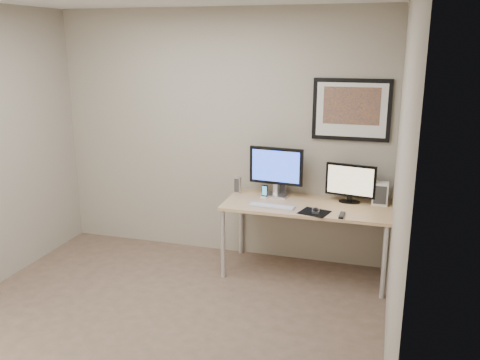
{
  "coord_description": "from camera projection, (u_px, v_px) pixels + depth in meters",
  "views": [
    {
      "loc": [
        1.71,
        -3.34,
        2.25
      ],
      "look_at": [
        0.4,
        1.1,
        0.99
      ],
      "focal_mm": 38.0,
      "sensor_mm": 36.0,
      "label": 1
    }
  ],
  "objects": [
    {
      "name": "floor",
      "position": [
        156.0,
        327.0,
        4.15
      ],
      "size": [
        3.6,
        3.6,
        0.0
      ],
      "primitive_type": "plane",
      "color": "brown",
      "rests_on": "ground"
    },
    {
      "name": "room",
      "position": [
        171.0,
        120.0,
        4.13
      ],
      "size": [
        3.6,
        3.6,
        3.6
      ],
      "color": "white",
      "rests_on": "ground"
    },
    {
      "name": "desk",
      "position": [
        307.0,
        211.0,
        4.95
      ],
      "size": [
        1.6,
        0.7,
        0.73
      ],
      "color": "#AD7953",
      "rests_on": "floor"
    },
    {
      "name": "framed_art",
      "position": [
        351.0,
        110.0,
        4.91
      ],
      "size": [
        0.75,
        0.04,
        0.6
      ],
      "color": "black",
      "rests_on": "room"
    },
    {
      "name": "monitor_large",
      "position": [
        276.0,
        169.0,
        5.13
      ],
      "size": [
        0.56,
        0.2,
        0.51
      ],
      "rotation": [
        0.0,
        0.0,
        -0.09
      ],
      "color": "silver",
      "rests_on": "desk"
    },
    {
      "name": "monitor_tv",
      "position": [
        351.0,
        182.0,
        4.93
      ],
      "size": [
        0.49,
        0.15,
        0.39
      ],
      "rotation": [
        0.0,
        0.0,
        -0.17
      ],
      "color": "black",
      "rests_on": "desk"
    },
    {
      "name": "speaker_left",
      "position": [
        238.0,
        185.0,
        5.3
      ],
      "size": [
        0.08,
        0.08,
        0.17
      ],
      "primitive_type": "cylinder",
      "rotation": [
        0.0,
        0.0,
        -0.19
      ],
      "color": "silver",
      "rests_on": "desk"
    },
    {
      "name": "speaker_right",
      "position": [
        283.0,
        184.0,
        5.26
      ],
      "size": [
        0.09,
        0.09,
        0.2
      ],
      "primitive_type": "cylinder",
      "rotation": [
        0.0,
        0.0,
        0.17
      ],
      "color": "silver",
      "rests_on": "desk"
    },
    {
      "name": "phone_dock",
      "position": [
        265.0,
        191.0,
        5.12
      ],
      "size": [
        0.07,
        0.07,
        0.14
      ],
      "primitive_type": "cube",
      "rotation": [
        0.0,
        0.0,
        -0.15
      ],
      "color": "black",
      "rests_on": "desk"
    },
    {
      "name": "keyboard",
      "position": [
        272.0,
        206.0,
        4.85
      ],
      "size": [
        0.45,
        0.15,
        0.02
      ],
      "primitive_type": "cube",
      "rotation": [
        0.0,
        0.0,
        -0.07
      ],
      "color": "#B7B7BB",
      "rests_on": "desk"
    },
    {
      "name": "mousepad",
      "position": [
        314.0,
        212.0,
        4.69
      ],
      "size": [
        0.31,
        0.29,
        0.0
      ],
      "primitive_type": "cube",
      "rotation": [
        0.0,
        0.0,
        -0.27
      ],
      "color": "black",
      "rests_on": "desk"
    },
    {
      "name": "mouse",
      "position": [
        316.0,
        210.0,
        4.69
      ],
      "size": [
        0.08,
        0.12,
        0.04
      ],
      "primitive_type": "ellipsoid",
      "rotation": [
        0.0,
        0.0,
        0.13
      ],
      "color": "black",
      "rests_on": "mousepad"
    },
    {
      "name": "remote",
      "position": [
        342.0,
        215.0,
        4.59
      ],
      "size": [
        0.05,
        0.17,
        0.02
      ],
      "primitive_type": "cube",
      "rotation": [
        0.0,
        0.0,
        -0.03
      ],
      "color": "black",
      "rests_on": "desk"
    },
    {
      "name": "fan_unit",
      "position": [
        380.0,
        194.0,
        4.89
      ],
      "size": [
        0.15,
        0.11,
        0.23
      ],
      "primitive_type": "cube",
      "rotation": [
        0.0,
        0.0,
        0.01
      ],
      "color": "silver",
      "rests_on": "desk"
    }
  ]
}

